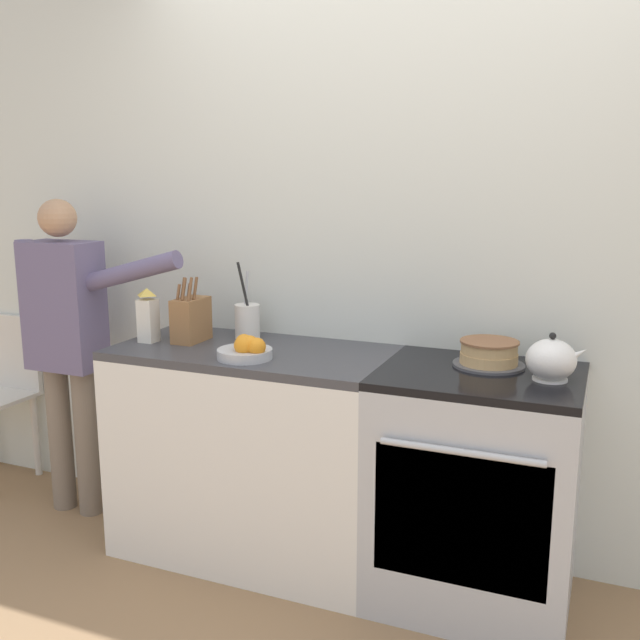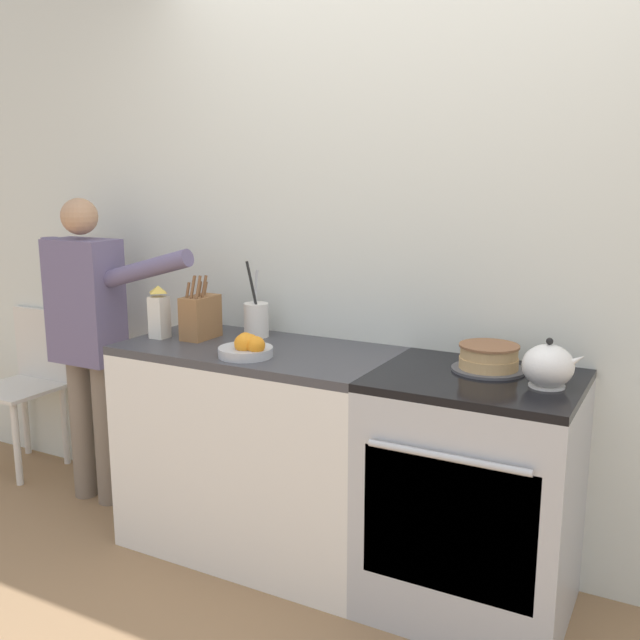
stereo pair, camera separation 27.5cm
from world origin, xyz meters
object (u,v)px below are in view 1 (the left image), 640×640
Objects in this scene: stove_range at (475,488)px; fruit_bowl at (246,350)px; knife_block at (191,319)px; person_baker at (67,332)px; utensil_crock at (247,320)px; layer_cake at (489,354)px; milk_carton at (148,316)px; tea_kettle at (552,360)px.

fruit_bowl is at bearing -169.80° from stove_range.
person_baker reaches higher than knife_block.
person_baker is at bearing -169.72° from utensil_crock.
layer_cake is 0.94× the size of knife_block.
person_baker is at bearing 170.78° from fruit_bowl.
person_baker is (-0.67, -0.01, -0.11)m from knife_block.
utensil_crock reaches higher than milk_carton.
utensil_crock reaches higher than fruit_bowl.
knife_block is 0.68m from person_baker.
knife_block reaches higher than milk_carton.
layer_cake is at bearing 3.45° from knife_block.
stove_range is 1.95m from person_baker.
knife_block is at bearing -2.88° from person_baker.
stove_range is 3.38× the size of layer_cake.
person_baker is (-1.90, 0.01, 0.43)m from stove_range.
stove_range is at bearing 10.20° from fruit_bowl.
milk_carton reaches higher than fruit_bowl.
knife_block is at bearing 25.97° from milk_carton.
layer_cake is 0.18× the size of person_baker.
knife_block reaches higher than layer_cake.
layer_cake is 1.42m from milk_carton.
stove_range is 3.88× the size of milk_carton.
stove_range is 1.50m from milk_carton.
milk_carton is at bearing -178.31° from tea_kettle.
milk_carton is at bearing -11.48° from person_baker.
tea_kettle is at bearing -24.70° from layer_cake.
stove_range is 1.35m from knife_block.
layer_cake is 0.79× the size of utensil_crock.
milk_carton is 0.16× the size of person_baker.
layer_cake is 1.27× the size of tea_kettle.
tea_kettle reaches higher than stove_range.
knife_block is 0.24m from utensil_crock.
tea_kettle is 0.62× the size of utensil_crock.
tea_kettle is at bearing 7.58° from fruit_bowl.
person_baker is (-2.14, 0.02, -0.09)m from tea_kettle.
knife_block is at bearing 178.95° from stove_range.
stove_range is 0.58m from tea_kettle.
person_baker is at bearing 179.50° from tea_kettle.
layer_cake is at bearing -3.75° from utensil_crock.
knife_block is 1.22× the size of milk_carton.
person_baker reaches higher than tea_kettle.
stove_range is 2.67× the size of utensil_crock.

